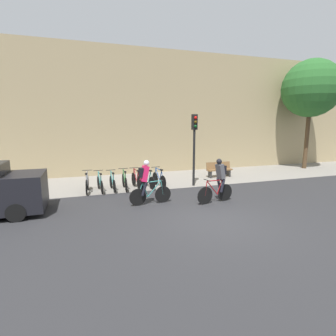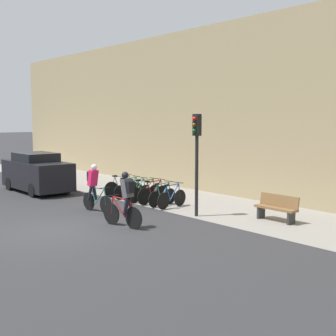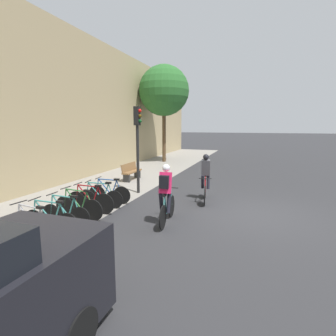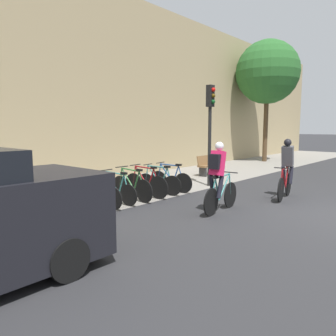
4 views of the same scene
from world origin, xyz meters
name	(u,v)px [view 2 (image 2 of 4)]	position (x,y,z in m)	size (l,w,h in m)	color
ground	(56,230)	(0.00, 0.00, 0.00)	(200.00, 200.00, 0.00)	#2B2B2D
kerb_strip	(210,205)	(0.00, 6.75, 0.00)	(44.00, 4.50, 0.01)	gray
building_facade	(253,109)	(0.00, 9.30, 3.86)	(44.00, 0.60, 7.72)	tan
cyclist_pink	(94,186)	(-1.79, 2.46, 0.95)	(1.74, 0.47, 1.78)	black
cyclist_grey	(126,198)	(1.08, 1.88, 0.95)	(1.70, 0.54, 1.80)	black
parked_bike_0	(121,187)	(-3.99, 5.15, 0.41)	(0.46, 1.69, 0.98)	black
parked_bike_1	(129,189)	(-3.40, 5.14, 0.38)	(0.46, 1.65, 0.94)	black
parked_bike_2	(136,191)	(-2.82, 5.14, 0.38)	(0.46, 1.58, 0.93)	black
parked_bike_3	(145,192)	(-2.24, 5.14, 0.40)	(0.46, 1.73, 0.97)	black
parked_bike_4	(153,194)	(-1.66, 5.15, 0.41)	(0.46, 1.70, 0.98)	black
parked_bike_5	(162,196)	(-1.08, 5.14, 0.39)	(0.47, 1.62, 0.95)	black
parked_bike_6	(172,198)	(-0.50, 5.15, 0.40)	(0.46, 1.62, 0.96)	black
traffic_light_pole	(197,146)	(1.26, 4.79, 2.51)	(0.26, 0.30, 3.62)	black
bench	(277,208)	(3.59, 6.34, 0.47)	(1.56, 0.44, 0.89)	brown
parked_car	(37,173)	(-7.63, 2.84, 0.90)	(4.30, 1.84, 1.85)	black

